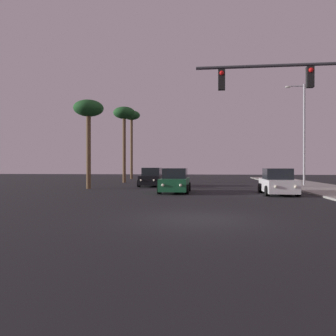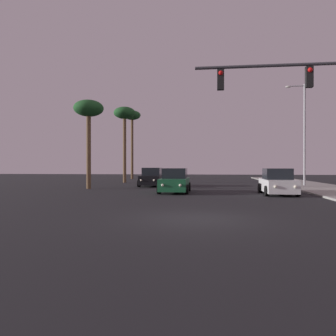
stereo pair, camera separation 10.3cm
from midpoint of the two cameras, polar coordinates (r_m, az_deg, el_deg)
name	(u,v)px [view 1 (the left image)]	position (r m, az deg, el deg)	size (l,w,h in m)	color
ground_plane	(198,219)	(11.52, 4.92, -8.81)	(120.00, 120.00, 0.00)	black
car_black	(152,178)	(29.78, -2.96, -1.72)	(2.04, 4.34, 1.68)	black
car_white	(278,183)	(22.25, 18.44, -2.43)	(2.04, 4.32, 1.68)	silver
car_green	(175,182)	(22.67, 1.10, -2.37)	(2.04, 4.31, 1.68)	#195933
traffic_light_mast	(321,98)	(15.78, 24.89, 10.94)	(7.65, 0.36, 6.50)	#38383D
street_lamp	(303,129)	(31.67, 22.31, 6.27)	(1.74, 0.24, 9.00)	#99999E
palm_tree_near	(89,112)	(27.44, -13.78, 9.42)	(2.40, 2.40, 7.15)	brown
palm_tree_far	(132,119)	(47.07, -6.44, 8.40)	(2.40, 2.40, 9.70)	brown
palm_tree_mid	(124,117)	(36.93, -7.72, 8.81)	(2.40, 2.40, 8.39)	brown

